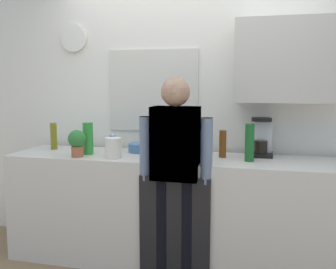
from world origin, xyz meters
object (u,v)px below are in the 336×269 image
(bottle_olive_oil, at_px, (54,136))
(mixing_bowl, at_px, (141,148))
(potted_plant, at_px, (77,141))
(person_guest, at_px, (175,163))
(bottle_amber_beer, at_px, (223,144))
(storage_canister, at_px, (113,148))
(dish_soap, at_px, (113,143))
(person_at_sink, at_px, (175,163))
(bottle_green_wine, at_px, (250,143))
(cup_white_mug, at_px, (194,151))
(coffee_maker, at_px, (261,139))
(bottle_clear_soda, at_px, (88,138))

(bottle_olive_oil, xyz_separation_m, mixing_bowl, (0.84, 0.05, -0.08))
(potted_plant, distance_m, person_guest, 0.89)
(bottle_amber_beer, relative_size, storage_canister, 1.35)
(dish_soap, xyz_separation_m, person_at_sink, (0.67, -0.40, -0.07))
(bottle_green_wine, xyz_separation_m, storage_canister, (-1.10, -0.13, -0.06))
(bottle_amber_beer, xyz_separation_m, potted_plant, (-1.19, -0.28, 0.02))
(mixing_bowl, height_order, person_guest, person_guest)
(storage_canister, bearing_deg, cup_white_mug, 18.22)
(coffee_maker, height_order, bottle_clear_soda, coffee_maker)
(mixing_bowl, xyz_separation_m, storage_canister, (-0.13, -0.32, 0.05))
(bottle_amber_beer, relative_size, bottle_green_wine, 0.77)
(cup_white_mug, relative_size, person_guest, 0.06)
(bottle_green_wine, xyz_separation_m, bottle_olive_oil, (-1.81, 0.13, -0.03))
(potted_plant, bearing_deg, bottle_clear_soda, 77.51)
(person_at_sink, bearing_deg, coffee_maker, 37.83)
(coffee_maker, distance_m, storage_canister, 1.26)
(bottle_green_wine, relative_size, cup_white_mug, 3.16)
(bottle_clear_soda, xyz_separation_m, person_at_sink, (0.84, -0.24, -0.13))
(bottle_clear_soda, bearing_deg, bottle_green_wine, 0.83)
(coffee_maker, bearing_deg, cup_white_mug, -160.43)
(cup_white_mug, xyz_separation_m, person_guest, (-0.08, -0.34, -0.04))
(cup_white_mug, distance_m, person_guest, 0.35)
(bottle_green_wine, xyz_separation_m, dish_soap, (-1.22, 0.14, -0.07))
(bottle_olive_oil, relative_size, potted_plant, 1.09)
(bottle_green_wine, bearing_deg, dish_soap, 173.62)
(cup_white_mug, xyz_separation_m, dish_soap, (-0.75, 0.06, 0.03))
(bottle_amber_beer, bearing_deg, dish_soap, 178.61)
(bottle_clear_soda, distance_m, bottle_olive_oil, 0.45)
(person_at_sink, distance_m, person_guest, 0.00)
(bottle_clear_soda, bearing_deg, coffee_maker, 11.20)
(potted_plant, bearing_deg, storage_canister, 5.39)
(dish_soap, distance_m, person_at_sink, 0.79)
(mixing_bowl, bearing_deg, bottle_clear_soda, -153.36)
(person_guest, bearing_deg, bottle_green_wine, -140.97)
(person_at_sink, bearing_deg, bottle_olive_oil, 160.04)
(mixing_bowl, bearing_deg, coffee_maker, 4.53)
(bottle_green_wine, height_order, person_at_sink, person_at_sink)
(coffee_maker, distance_m, bottle_green_wine, 0.28)
(coffee_maker, bearing_deg, bottle_green_wine, -107.53)
(bottle_green_wine, distance_m, person_guest, 0.62)
(storage_canister, bearing_deg, bottle_olive_oil, 159.21)
(bottle_olive_oil, height_order, person_guest, person_guest)
(bottle_green_wine, height_order, person_guest, person_guest)
(mixing_bowl, relative_size, storage_canister, 1.29)
(mixing_bowl, bearing_deg, bottle_green_wine, -10.91)
(mixing_bowl, relative_size, person_guest, 0.14)
(cup_white_mug, relative_size, storage_canister, 0.56)
(bottle_green_wine, relative_size, potted_plant, 1.30)
(coffee_maker, bearing_deg, potted_plant, -163.84)
(coffee_maker, distance_m, person_at_sink, 0.84)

